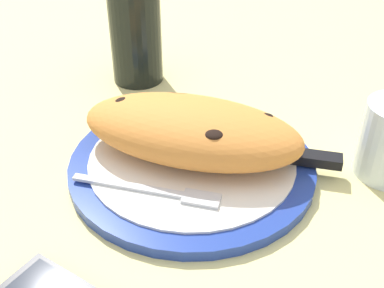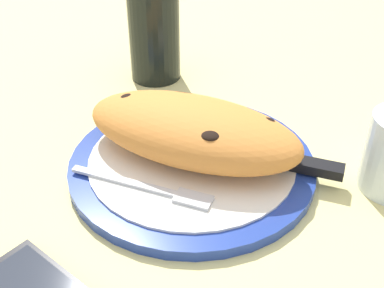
{
  "view_description": "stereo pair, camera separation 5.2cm",
  "coord_description": "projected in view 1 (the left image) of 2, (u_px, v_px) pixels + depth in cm",
  "views": [
    {
      "loc": [
        20.02,
        -41.12,
        35.57
      ],
      "look_at": [
        0.0,
        0.0,
        3.62
      ],
      "focal_mm": 45.29,
      "sensor_mm": 36.0,
      "label": 1
    },
    {
      "loc": [
        24.59,
        -38.56,
        35.57
      ],
      "look_at": [
        0.0,
        0.0,
        3.62
      ],
      "focal_mm": 45.29,
      "sensor_mm": 36.0,
      "label": 2
    }
  ],
  "objects": [
    {
      "name": "calzone",
      "position": [
        191.0,
        130.0,
        0.56
      ],
      "size": [
        27.69,
        16.33,
        6.43
      ],
      "color": "orange",
      "rests_on": "plate"
    },
    {
      "name": "wine_bottle",
      "position": [
        134.0,
        5.0,
        0.7
      ],
      "size": [
        7.76,
        7.76,
        29.94
      ],
      "color": "black",
      "rests_on": "ground_plane"
    },
    {
      "name": "knife",
      "position": [
        269.0,
        153.0,
        0.57
      ],
      "size": [
        24.12,
        7.16,
        1.2
      ],
      "color": "silver",
      "rests_on": "plate"
    },
    {
      "name": "fork",
      "position": [
        159.0,
        191.0,
        0.52
      ],
      "size": [
        16.54,
        4.77,
        0.4
      ],
      "color": "silver",
      "rests_on": "plate"
    },
    {
      "name": "plate",
      "position": [
        192.0,
        164.0,
        0.57
      ],
      "size": [
        28.96,
        28.96,
        1.62
      ],
      "color": "#233D99",
      "rests_on": "ground_plane"
    },
    {
      "name": "ground_plane",
      "position": [
        192.0,
        179.0,
        0.59
      ],
      "size": [
        150.0,
        150.0,
        3.0
      ],
      "primitive_type": "cube",
      "color": "#E5D684"
    }
  ]
}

